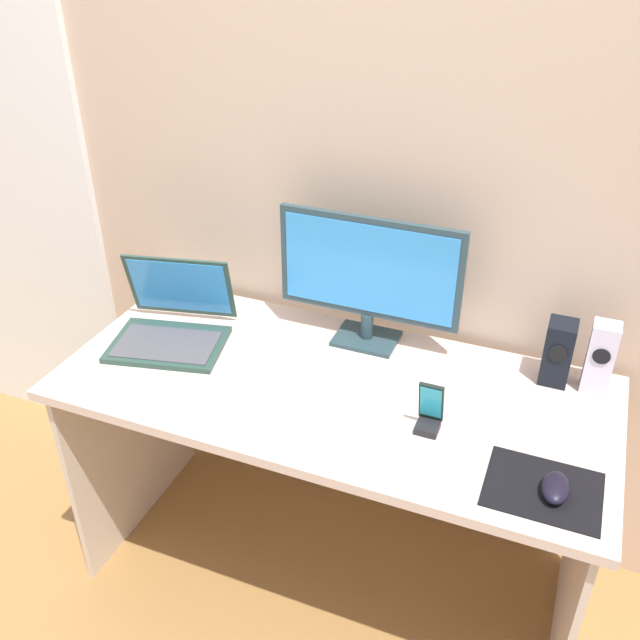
{
  "coord_description": "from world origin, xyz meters",
  "views": [
    {
      "loc": [
        0.53,
        -1.4,
        1.86
      ],
      "look_at": [
        -0.03,
        -0.02,
        0.95
      ],
      "focal_mm": 39.35,
      "sensor_mm": 36.0,
      "label": 1
    }
  ],
  "objects_px": {
    "laptop": "(172,325)",
    "phone_in_dock": "(430,413)",
    "mouse": "(556,488)",
    "monitor": "(369,276)",
    "speaker_right": "(600,357)",
    "speaker_near_monitor": "(558,352)",
    "keyboard_external": "(310,432)"
  },
  "relations": [
    {
      "from": "monitor",
      "to": "keyboard_external",
      "type": "height_order",
      "value": "monitor"
    },
    {
      "from": "laptop",
      "to": "speaker_right",
      "type": "bearing_deg",
      "value": 9.97
    },
    {
      "from": "monitor",
      "to": "phone_in_dock",
      "type": "height_order",
      "value": "monitor"
    },
    {
      "from": "monitor",
      "to": "speaker_right",
      "type": "bearing_deg",
      "value": 0.31
    },
    {
      "from": "laptop",
      "to": "phone_in_dock",
      "type": "height_order",
      "value": "laptop"
    },
    {
      "from": "keyboard_external",
      "to": "mouse",
      "type": "distance_m",
      "value": 0.57
    },
    {
      "from": "speaker_near_monitor",
      "to": "keyboard_external",
      "type": "bearing_deg",
      "value": -139.48
    },
    {
      "from": "monitor",
      "to": "speaker_near_monitor",
      "type": "xyz_separation_m",
      "value": [
        0.53,
        0.0,
        -0.12
      ]
    },
    {
      "from": "monitor",
      "to": "keyboard_external",
      "type": "bearing_deg",
      "value": -89.29
    },
    {
      "from": "phone_in_dock",
      "to": "monitor",
      "type": "bearing_deg",
      "value": 130.05
    },
    {
      "from": "speaker_right",
      "to": "mouse",
      "type": "relative_size",
      "value": 1.98
    },
    {
      "from": "monitor",
      "to": "keyboard_external",
      "type": "distance_m",
      "value": 0.49
    },
    {
      "from": "speaker_right",
      "to": "speaker_near_monitor",
      "type": "xyz_separation_m",
      "value": [
        -0.1,
        -0.0,
        -0.01
      ]
    },
    {
      "from": "keyboard_external",
      "to": "mouse",
      "type": "xyz_separation_m",
      "value": [
        0.57,
        0.01,
        0.02
      ]
    },
    {
      "from": "monitor",
      "to": "speaker_near_monitor",
      "type": "height_order",
      "value": "monitor"
    },
    {
      "from": "speaker_right",
      "to": "mouse",
      "type": "xyz_separation_m",
      "value": [
        -0.05,
        -0.43,
        -0.08
      ]
    },
    {
      "from": "speaker_near_monitor",
      "to": "mouse",
      "type": "distance_m",
      "value": 0.44
    },
    {
      "from": "speaker_near_monitor",
      "to": "keyboard_external",
      "type": "xyz_separation_m",
      "value": [
        -0.52,
        -0.44,
        -0.08
      ]
    },
    {
      "from": "speaker_right",
      "to": "monitor",
      "type": "bearing_deg",
      "value": -179.69
    },
    {
      "from": "speaker_right",
      "to": "laptop",
      "type": "relative_size",
      "value": 0.53
    },
    {
      "from": "speaker_right",
      "to": "phone_in_dock",
      "type": "distance_m",
      "value": 0.49
    },
    {
      "from": "monitor",
      "to": "speaker_right",
      "type": "height_order",
      "value": "monitor"
    },
    {
      "from": "speaker_right",
      "to": "phone_in_dock",
      "type": "height_order",
      "value": "speaker_right"
    },
    {
      "from": "mouse",
      "to": "phone_in_dock",
      "type": "relative_size",
      "value": 0.73
    },
    {
      "from": "laptop",
      "to": "phone_in_dock",
      "type": "xyz_separation_m",
      "value": [
        0.79,
        -0.12,
        0.0
      ]
    },
    {
      "from": "mouse",
      "to": "phone_in_dock",
      "type": "bearing_deg",
      "value": 159.27
    },
    {
      "from": "mouse",
      "to": "phone_in_dock",
      "type": "xyz_separation_m",
      "value": [
        -0.31,
        0.11,
        0.03
      ]
    },
    {
      "from": "speaker_near_monitor",
      "to": "laptop",
      "type": "bearing_deg",
      "value": -169.08
    },
    {
      "from": "monitor",
      "to": "phone_in_dock",
      "type": "distance_m",
      "value": 0.45
    },
    {
      "from": "monitor",
      "to": "mouse",
      "type": "distance_m",
      "value": 0.74
    },
    {
      "from": "keyboard_external",
      "to": "phone_in_dock",
      "type": "relative_size",
      "value": 2.94
    },
    {
      "from": "speaker_near_monitor",
      "to": "phone_in_dock",
      "type": "distance_m",
      "value": 0.41
    }
  ]
}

